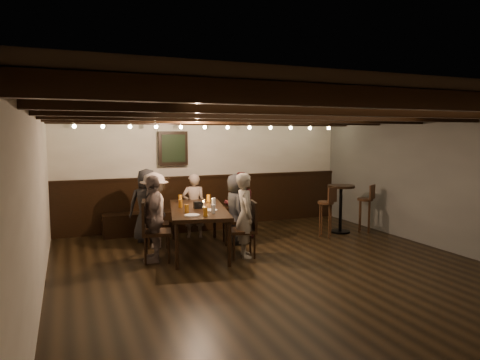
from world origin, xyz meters
name	(u,v)px	position (x,y,z in m)	size (l,w,h in m)	color
room	(214,185)	(-0.29, 2.21, 1.07)	(7.00, 7.00, 7.00)	black
dining_table	(198,211)	(-0.82, 1.49, 0.71)	(1.33, 2.21, 0.77)	black
chair_left_near	(157,232)	(-1.43, 2.08, 0.27)	(0.48, 0.48, 0.88)	black
chair_left_far	(156,243)	(-1.62, 1.20, 0.30)	(0.53, 0.53, 0.99)	black
chair_right_near	(235,229)	(-0.03, 1.78, 0.27)	(0.49, 0.49, 0.90)	black
chair_right_far	(244,240)	(-0.21, 0.90, 0.28)	(0.50, 0.50, 0.93)	black
person_bench_left	(147,205)	(-1.52, 2.56, 0.70)	(0.68, 0.45, 1.40)	#272629
person_bench_centre	(194,206)	(-0.61, 2.52, 0.64)	(0.47, 0.31, 1.28)	gray
person_bench_right	(240,205)	(0.24, 2.18, 0.65)	(0.63, 0.49, 1.31)	#5A1E22
person_left_near	(155,210)	(-1.46, 2.09, 0.68)	(0.88, 0.51, 1.36)	#B3A098
person_left_far	(154,218)	(-1.65, 1.21, 0.70)	(0.82, 0.34, 1.40)	#77655F
person_right_near	(236,209)	(0.00, 1.77, 0.66)	(0.64, 0.42, 1.32)	#262628
person_right_far	(245,215)	(-0.18, 0.89, 0.70)	(0.51, 0.34, 1.41)	gray
pint_a	(180,198)	(-0.95, 2.23, 0.84)	(0.07, 0.07, 0.14)	#BF7219
pint_b	(208,198)	(-0.44, 2.07, 0.84)	(0.07, 0.07, 0.14)	#BF7219
pint_c	(180,203)	(-1.10, 1.65, 0.84)	(0.07, 0.07, 0.14)	#BF7219
pint_d	(214,202)	(-0.49, 1.62, 0.84)	(0.07, 0.07, 0.14)	silver
pint_e	(187,209)	(-1.13, 1.10, 0.84)	(0.07, 0.07, 0.14)	#BF7219
pint_f	(213,209)	(-0.74, 0.91, 0.84)	(0.07, 0.07, 0.14)	silver
pint_g	(205,212)	(-0.94, 0.70, 0.84)	(0.07, 0.07, 0.14)	#BF7219
plate_near	(192,215)	(-1.12, 0.84, 0.78)	(0.24, 0.24, 0.01)	white
plate_far	(210,210)	(-0.71, 1.16, 0.78)	(0.24, 0.24, 0.01)	white
condiment_caddy	(198,205)	(-0.83, 1.44, 0.83)	(0.15, 0.10, 0.12)	black
candle	(203,204)	(-0.64, 1.76, 0.80)	(0.05, 0.05, 0.05)	beige
high_top_table	(341,202)	(2.35, 1.79, 0.65)	(0.56, 0.56, 0.99)	black
bar_stool_left	(326,218)	(1.85, 1.58, 0.37)	(0.35, 0.36, 1.01)	#362011
bar_stool_right	(365,214)	(2.85, 1.63, 0.37)	(0.36, 0.37, 1.01)	#362011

